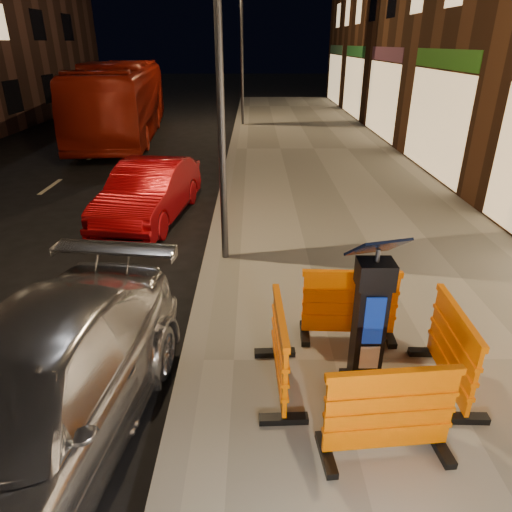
{
  "coord_description": "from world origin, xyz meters",
  "views": [
    {
      "loc": [
        0.77,
        -4.56,
        3.71
      ],
      "look_at": [
        0.8,
        1.0,
        1.1
      ],
      "focal_mm": 32.0,
      "sensor_mm": 36.0,
      "label": 1
    }
  ],
  "objects_px": {
    "bus_doubledecker": "(126,137)",
    "car_red": "(152,219)",
    "car_silver": "(41,458)",
    "barrier_kerbside": "(280,350)",
    "barrier_back": "(349,305)",
    "parking_kiosk": "(370,320)",
    "barrier_front": "(389,414)",
    "barrier_bldgside": "(452,350)"
  },
  "relations": [
    {
      "from": "bus_doubledecker",
      "to": "car_red",
      "type": "bearing_deg",
      "value": -78.75
    },
    {
      "from": "car_silver",
      "to": "car_red",
      "type": "xyz_separation_m",
      "value": [
        -0.24,
        6.7,
        0.0
      ]
    },
    {
      "from": "barrier_kerbside",
      "to": "car_red",
      "type": "bearing_deg",
      "value": 21.96
    },
    {
      "from": "barrier_back",
      "to": "car_red",
      "type": "bearing_deg",
      "value": 128.92
    },
    {
      "from": "parking_kiosk",
      "to": "barrier_kerbside",
      "type": "distance_m",
      "value": 1.03
    },
    {
      "from": "car_silver",
      "to": "car_red",
      "type": "distance_m",
      "value": 6.71
    },
    {
      "from": "barrier_front",
      "to": "barrier_kerbside",
      "type": "relative_size",
      "value": 1.0
    },
    {
      "from": "barrier_front",
      "to": "car_red",
      "type": "xyz_separation_m",
      "value": [
        -3.58,
        6.79,
        -0.64
      ]
    },
    {
      "from": "barrier_kerbside",
      "to": "car_silver",
      "type": "bearing_deg",
      "value": 107.52
    },
    {
      "from": "car_silver",
      "to": "bus_doubledecker",
      "type": "xyz_separation_m",
      "value": [
        -3.39,
        16.78,
        0.0
      ]
    },
    {
      "from": "barrier_front",
      "to": "barrier_kerbside",
      "type": "height_order",
      "value": "same"
    },
    {
      "from": "barrier_back",
      "to": "barrier_kerbside",
      "type": "xyz_separation_m",
      "value": [
        -0.95,
        -0.95,
        0.0
      ]
    },
    {
      "from": "barrier_front",
      "to": "car_silver",
      "type": "distance_m",
      "value": 3.4
    },
    {
      "from": "barrier_kerbside",
      "to": "parking_kiosk",
      "type": "bearing_deg",
      "value": -92.31
    },
    {
      "from": "barrier_front",
      "to": "car_red",
      "type": "relative_size",
      "value": 0.32
    },
    {
      "from": "barrier_kerbside",
      "to": "car_red",
      "type": "distance_m",
      "value": 6.44
    },
    {
      "from": "barrier_bldgside",
      "to": "barrier_front",
      "type": "bearing_deg",
      "value": 136.69
    },
    {
      "from": "car_red",
      "to": "bus_doubledecker",
      "type": "bearing_deg",
      "value": 115.23
    },
    {
      "from": "barrier_bldgside",
      "to": "car_silver",
      "type": "height_order",
      "value": "barrier_bldgside"
    },
    {
      "from": "bus_doubledecker",
      "to": "barrier_back",
      "type": "bearing_deg",
      "value": -71.88
    },
    {
      "from": "car_red",
      "to": "barrier_front",
      "type": "bearing_deg",
      "value": -54.3
    },
    {
      "from": "barrier_kerbside",
      "to": "car_silver",
      "type": "height_order",
      "value": "barrier_kerbside"
    },
    {
      "from": "car_silver",
      "to": "bus_doubledecker",
      "type": "distance_m",
      "value": 17.12
    },
    {
      "from": "car_red",
      "to": "barrier_back",
      "type": "bearing_deg",
      "value": -45.89
    },
    {
      "from": "barrier_kerbside",
      "to": "bus_doubledecker",
      "type": "relative_size",
      "value": 0.12
    },
    {
      "from": "parking_kiosk",
      "to": "car_red",
      "type": "relative_size",
      "value": 0.44
    },
    {
      "from": "parking_kiosk",
      "to": "barrier_bldgside",
      "type": "distance_m",
      "value": 1.03
    },
    {
      "from": "barrier_back",
      "to": "barrier_kerbside",
      "type": "bearing_deg",
      "value": -132.31
    },
    {
      "from": "barrier_kerbside",
      "to": "barrier_bldgside",
      "type": "xyz_separation_m",
      "value": [
        1.9,
        -0.0,
        0.0
      ]
    },
    {
      "from": "car_silver",
      "to": "car_red",
      "type": "height_order",
      "value": "car_silver"
    },
    {
      "from": "bus_doubledecker",
      "to": "barrier_kerbside",
      "type": "bearing_deg",
      "value": -76.14
    },
    {
      "from": "barrier_kerbside",
      "to": "bus_doubledecker",
      "type": "xyz_separation_m",
      "value": [
        -5.78,
        15.92,
        -0.64
      ]
    },
    {
      "from": "barrier_kerbside",
      "to": "barrier_bldgside",
      "type": "height_order",
      "value": "same"
    },
    {
      "from": "barrier_bldgside",
      "to": "car_red",
      "type": "height_order",
      "value": "barrier_bldgside"
    },
    {
      "from": "barrier_bldgside",
      "to": "bus_doubledecker",
      "type": "distance_m",
      "value": 17.69
    },
    {
      "from": "barrier_front",
      "to": "barrier_kerbside",
      "type": "distance_m",
      "value": 1.34
    },
    {
      "from": "barrier_kerbside",
      "to": "car_silver",
      "type": "relative_size",
      "value": 0.27
    },
    {
      "from": "barrier_bldgside",
      "to": "car_silver",
      "type": "xyz_separation_m",
      "value": [
        -4.29,
        -0.86,
        -0.64
      ]
    },
    {
      "from": "parking_kiosk",
      "to": "car_red",
      "type": "bearing_deg",
      "value": 121.22
    },
    {
      "from": "barrier_bldgside",
      "to": "car_red",
      "type": "bearing_deg",
      "value": 39.51
    },
    {
      "from": "car_silver",
      "to": "barrier_kerbside",
      "type": "bearing_deg",
      "value": 27.37
    },
    {
      "from": "car_red",
      "to": "bus_doubledecker",
      "type": "relative_size",
      "value": 0.37
    }
  ]
}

